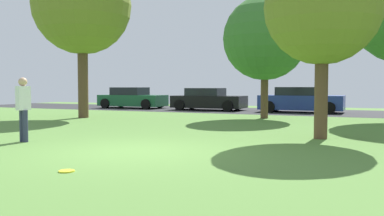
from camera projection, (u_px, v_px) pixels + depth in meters
name	position (u px, v px, depth m)	size (l,w,h in m)	color
ground_plane	(132.00, 151.00, 9.38)	(44.00, 44.00, 0.00)	#547F38
road_strip	(282.00, 111.00, 23.97)	(44.00, 6.40, 0.01)	#28282B
maple_tree_near	(82.00, 6.00, 19.09)	(4.50, 4.50, 7.43)	brown
oak_tree_center	(265.00, 38.00, 18.77)	(3.79, 3.79, 5.53)	brown
birch_tree_lone	(323.00, 7.00, 11.45)	(3.20, 3.20, 5.26)	brown
person_catcher	(23.00, 106.00, 10.92)	(0.30, 0.37, 1.69)	#2D334C
frisbee_disc	(67.00, 171.00, 7.14)	(0.27, 0.27, 0.03)	yellow
parked_car_green	(132.00, 98.00, 27.75)	(4.44, 2.06, 1.38)	#195633
parked_car_black	(208.00, 100.00, 25.41)	(4.40, 2.10, 1.34)	black
parked_car_blue	(300.00, 101.00, 23.24)	(4.55, 2.00, 1.41)	#233893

